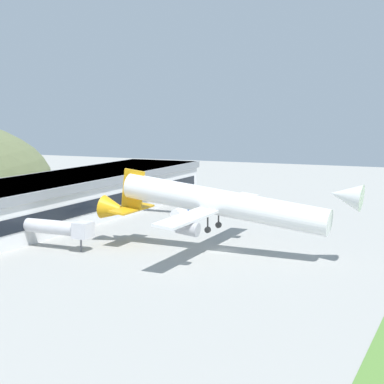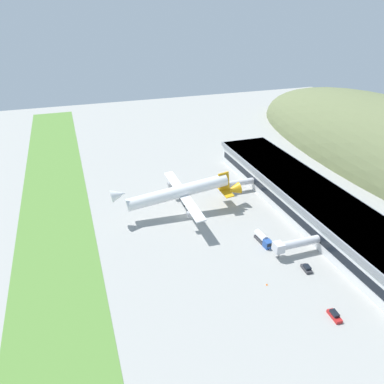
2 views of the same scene
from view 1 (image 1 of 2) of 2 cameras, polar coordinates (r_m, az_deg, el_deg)
ground_plane at (r=116.54m, az=2.79°, el=-5.22°), size 361.82×361.82×0.00m
terminal_building at (r=147.64m, az=-12.16°, el=-0.46°), size 112.16×22.72×9.93m
jetway_0 at (r=118.79m, az=-11.51°, el=-3.15°), size 3.38×13.79×5.43m
jetway_1 at (r=156.59m, az=-1.58°, el=-0.45°), size 3.38×15.68×5.43m
cargo_airplane at (r=113.24m, az=2.32°, el=-1.06°), size 40.31×49.12×10.53m
service_car_0 at (r=164.11m, az=-0.24°, el=-1.26°), size 4.17×2.23×1.61m
service_car_1 at (r=179.14m, az=3.34°, el=-0.53°), size 4.58×2.00×1.61m
fuel_truck at (r=146.68m, az=-0.99°, el=-1.98°), size 8.20×2.86×3.16m
traffic_cone_0 at (r=160.75m, az=4.68°, el=-1.61°), size 0.52×0.52×0.58m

